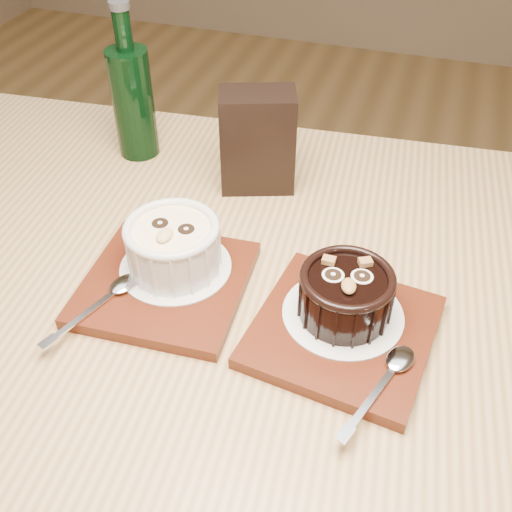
{
  "coord_description": "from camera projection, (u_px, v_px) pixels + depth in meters",
  "views": [
    {
      "loc": [
        0.41,
        -0.57,
        1.23
      ],
      "look_at": [
        0.27,
        -0.12,
        0.81
      ],
      "focal_mm": 42.0,
      "sensor_mm": 36.0,
      "label": 1
    }
  ],
  "objects": [
    {
      "name": "doily_left",
      "position": [
        176.0,
        267.0,
        0.7
      ],
      "size": [
        0.13,
        0.13,
        0.0
      ],
      "primitive_type": "cylinder",
      "color": "white",
      "rests_on": "tray_left"
    },
    {
      "name": "ramekin_dark",
      "position": [
        346.0,
        293.0,
        0.62
      ],
      "size": [
        0.1,
        0.1,
        0.06
      ],
      "rotation": [
        0.0,
        0.0,
        0.24
      ],
      "color": "black",
      "rests_on": "doily_right"
    },
    {
      "name": "spoon_right",
      "position": [
        383.0,
        382.0,
        0.57
      ],
      "size": [
        0.07,
        0.14,
        0.01
      ],
      "primitive_type": null,
      "rotation": [
        0.0,
        0.0,
        -0.34
      ],
      "color": "silver",
      "rests_on": "tray_right"
    },
    {
      "name": "green_bottle",
      "position": [
        133.0,
        99.0,
        0.86
      ],
      "size": [
        0.06,
        0.06,
        0.22
      ],
      "color": "black",
      "rests_on": "table"
    },
    {
      "name": "doily_right",
      "position": [
        343.0,
        314.0,
        0.64
      ],
      "size": [
        0.13,
        0.13,
        0.0
      ],
      "primitive_type": "cylinder",
      "color": "white",
      "rests_on": "tray_right"
    },
    {
      "name": "condiment_stand",
      "position": [
        257.0,
        141.0,
        0.81
      ],
      "size": [
        0.11,
        0.09,
        0.14
      ],
      "primitive_type": "cube",
      "rotation": [
        0.0,
        0.0,
        0.34
      ],
      "color": "black",
      "rests_on": "table"
    },
    {
      "name": "tray_right",
      "position": [
        343.0,
        331.0,
        0.63
      ],
      "size": [
        0.2,
        0.2,
        0.01
      ],
      "primitive_type": "cube",
      "rotation": [
        0.0,
        0.0,
        -0.12
      ],
      "color": "#551F0E",
      "rests_on": "table"
    },
    {
      "name": "tray_left",
      "position": [
        166.0,
        284.0,
        0.69
      ],
      "size": [
        0.19,
        0.19,
        0.01
      ],
      "primitive_type": "cube",
      "rotation": [
        0.0,
        0.0,
        0.06
      ],
      "color": "#551F0E",
      "rests_on": "table"
    },
    {
      "name": "spoon_left",
      "position": [
        100.0,
        302.0,
        0.65
      ],
      "size": [
        0.07,
        0.14,
        0.01
      ],
      "primitive_type": null,
      "rotation": [
        0.0,
        0.0,
        -0.33
      ],
      "color": "silver",
      "rests_on": "tray_left"
    },
    {
      "name": "table",
      "position": [
        242.0,
        349.0,
        0.74
      ],
      "size": [
        1.26,
        0.9,
        0.75
      ],
      "rotation": [
        0.0,
        0.0,
        0.08
      ],
      "color": "olive",
      "rests_on": "ground"
    },
    {
      "name": "ground",
      "position": [
        158.0,
        476.0,
        1.32
      ],
      "size": [
        5.0,
        5.0,
        0.0
      ],
      "primitive_type": "plane",
      "color": "brown",
      "rests_on": "ground"
    },
    {
      "name": "ramekin_white",
      "position": [
        173.0,
        244.0,
        0.67
      ],
      "size": [
        0.11,
        0.11,
        0.06
      ],
      "rotation": [
        0.0,
        0.0,
        -0.02
      ],
      "color": "silver",
      "rests_on": "doily_left"
    }
  ]
}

